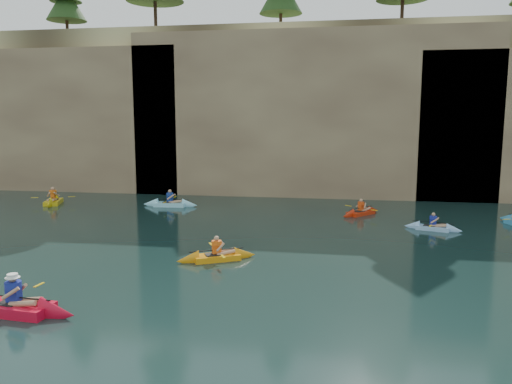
% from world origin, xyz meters
% --- Properties ---
extents(ground, '(160.00, 160.00, 0.00)m').
position_xyz_m(ground, '(0.00, 0.00, 0.00)').
color(ground, black).
rests_on(ground, ground).
extents(cliff, '(70.00, 16.00, 12.00)m').
position_xyz_m(cliff, '(0.00, 30.00, 6.00)').
color(cliff, '#C9BA7B').
rests_on(cliff, ground).
extents(cliff_slab_west, '(26.00, 2.40, 10.56)m').
position_xyz_m(cliff_slab_west, '(-20.00, 22.60, 5.28)').
color(cliff_slab_west, tan).
rests_on(cliff_slab_west, ground).
extents(cliff_slab_center, '(24.00, 2.40, 11.40)m').
position_xyz_m(cliff_slab_center, '(2.00, 22.60, 5.70)').
color(cliff_slab_center, tan).
rests_on(cliff_slab_center, ground).
extents(sea_cave_west, '(4.50, 1.00, 4.00)m').
position_xyz_m(sea_cave_west, '(-18.00, 21.95, 2.00)').
color(sea_cave_west, black).
rests_on(sea_cave_west, ground).
extents(sea_cave_center, '(3.50, 1.00, 3.20)m').
position_xyz_m(sea_cave_center, '(-4.00, 21.95, 1.60)').
color(sea_cave_center, black).
rests_on(sea_cave_center, ground).
extents(sea_cave_east, '(5.00, 1.00, 4.50)m').
position_xyz_m(sea_cave_east, '(10.00, 21.95, 2.25)').
color(sea_cave_east, black).
rests_on(sea_cave_east, ground).
extents(main_kayaker, '(3.75, 2.49, 1.38)m').
position_xyz_m(main_kayaker, '(-4.58, 0.22, 0.18)').
color(main_kayaker, red).
rests_on(main_kayaker, ground).
extents(kayaker_orange, '(3.02, 2.06, 1.16)m').
position_xyz_m(kayaker_orange, '(-0.39, 6.16, 0.14)').
color(kayaker_orange, orange).
rests_on(kayaker_orange, ground).
extents(kayaker_ltblue_near, '(2.74, 2.04, 1.05)m').
position_xyz_m(kayaker_ltblue_near, '(8.56, 12.83, 0.13)').
color(kayaker_ltblue_near, '#91C2F2').
rests_on(kayaker_ltblue_near, ground).
extents(kayaker_red_far, '(2.48, 2.75, 1.11)m').
position_xyz_m(kayaker_red_far, '(5.32, 16.15, 0.14)').
color(kayaker_red_far, red).
rests_on(kayaker_red_far, ground).
extents(kayaker_yellow, '(2.48, 3.33, 1.33)m').
position_xyz_m(kayaker_yellow, '(-13.41, 16.55, 0.16)').
color(kayaker_yellow, gold).
rests_on(kayaker_yellow, ground).
extents(kayaker_ltblue_mid, '(3.39, 2.51, 1.28)m').
position_xyz_m(kayaker_ltblue_mid, '(-5.97, 16.95, 0.16)').
color(kayaker_ltblue_mid, '#96E4FB').
rests_on(kayaker_ltblue_mid, ground).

